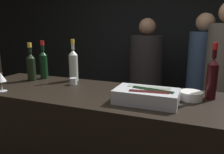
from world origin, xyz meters
name	(u,v)px	position (x,y,z in m)	size (l,w,h in m)	color
wall_back_chalkboard	(158,39)	(0.00, 2.24, 1.40)	(6.40, 0.06, 2.80)	black
ice_bin_with_bottles	(147,95)	(0.30, 0.24, 1.13)	(0.41, 0.23, 0.10)	#B7BABF
bowl_white	(191,95)	(0.56, 0.42, 1.11)	(0.15, 0.15, 0.06)	white
wine_glass	(1,78)	(-0.80, 0.10, 1.19)	(0.08, 0.08, 0.15)	silver
candle_votive	(73,81)	(-0.40, 0.48, 1.11)	(0.06, 0.06, 0.06)	silver
rose_wine_bottle	(73,64)	(-0.47, 0.61, 1.24)	(0.08, 0.08, 0.38)	#B2B7AD
champagne_bottle	(31,65)	(-0.84, 0.47, 1.22)	(0.08, 0.08, 0.35)	black
red_wine_bottle_tall	(212,76)	(0.68, 0.49, 1.24)	(0.07, 0.07, 0.38)	black
red_wine_bottle_burgundy	(44,63)	(-0.78, 0.58, 1.23)	(0.07, 0.07, 0.36)	black
person_in_hoodie	(222,82)	(0.84, 1.36, 1.02)	(0.36, 0.36, 1.81)	black
person_blond_tee	(200,78)	(0.63, 1.67, 0.97)	(0.32, 0.32, 1.73)	black
person_grey_polo	(146,78)	(-0.03, 1.63, 0.92)	(0.42, 0.42, 1.68)	black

